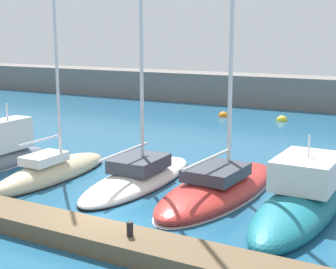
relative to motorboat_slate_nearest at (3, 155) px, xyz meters
name	(u,v)px	position (x,y,z in m)	size (l,w,h in m)	color
ground_plane	(112,224)	(9.25, -3.66, -0.58)	(120.00, 120.00, 0.00)	#1E567A
dock_pier	(81,233)	(9.25, -5.34, -0.29)	(26.27, 1.63, 0.57)	brown
breakwater_seawall	(319,93)	(9.25, 27.49, 0.80)	(108.00, 3.85, 2.76)	slate
motorboat_slate_nearest	(3,155)	(0.00, 0.00, 0.00)	(1.62, 6.21, 3.45)	slate
sailboat_sand_second	(53,171)	(3.58, -0.35, -0.27)	(2.00, 7.21, 11.85)	beige
sailboat_ivory_third	(139,175)	(7.42, 0.95, -0.23)	(2.87, 8.49, 16.80)	silver
sailboat_red_fourth	(219,186)	(11.16, 1.17, -0.22)	(3.39, 9.06, 14.96)	#B72D28
motorboat_teal_fifth	(301,199)	(14.68, 0.56, -0.04)	(2.53, 8.50, 3.21)	#19707F
mooring_buoy_yellow	(282,121)	(8.29, 19.72, -0.58)	(0.83, 0.83, 0.83)	yellow
mooring_buoy_orange	(223,117)	(3.59, 19.46, -0.58)	(0.81, 0.81, 0.81)	orange
dock_bollard	(130,229)	(11.10, -5.34, 0.21)	(0.20, 0.20, 0.44)	black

